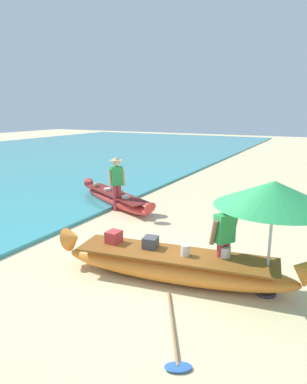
{
  "coord_description": "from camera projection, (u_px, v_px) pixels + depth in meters",
  "views": [
    {
      "loc": [
        2.62,
        -5.58,
        3.2
      ],
      "look_at": [
        -1.79,
        2.87,
        0.9
      ],
      "focal_mm": 31.74,
      "sensor_mm": 36.0,
      "label": 1
    }
  ],
  "objects": [
    {
      "name": "person_vendor_hatted",
      "position": [
        117.0,
        180.0,
        10.91
      ],
      "size": [
        0.53,
        0.54,
        1.78
      ],
      "color": "#B2383D",
      "rests_on": "ground"
    },
    {
      "name": "boat_red_midground",
      "position": [
        115.0,
        198.0,
        11.69
      ],
      "size": [
        4.13,
        2.53,
        0.7
      ],
      "color": "red",
      "rests_on": "ground"
    },
    {
      "name": "ground_plane",
      "position": [
        166.0,
        276.0,
        6.74
      ],
      "size": [
        80.0,
        80.0,
        0.0
      ],
      "primitive_type": "plane",
      "color": "beige"
    },
    {
      "name": "boat_orange_foreground",
      "position": [
        174.0,
        265.0,
        6.5
      ],
      "size": [
        4.89,
        1.51,
        0.87
      ],
      "color": "orange",
      "rests_on": "ground"
    },
    {
      "name": "patio_umbrella_large",
      "position": [
        274.0,
        194.0,
        5.64
      ],
      "size": [
        1.99,
        1.99,
        2.07
      ],
      "color": "#B7B7BC",
      "rests_on": "ground"
    },
    {
      "name": "person_tourist_customer",
      "position": [
        224.0,
        238.0,
        6.26
      ],
      "size": [
        0.47,
        0.56,
        1.6
      ],
      "color": "#B2383D",
      "rests_on": "ground"
    },
    {
      "name": "paddle",
      "position": [
        174.0,
        336.0,
        4.89
      ],
      "size": [
        1.1,
        1.76,
        0.05
      ],
      "color": "#8E6B47",
      "rests_on": "ground"
    }
  ]
}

